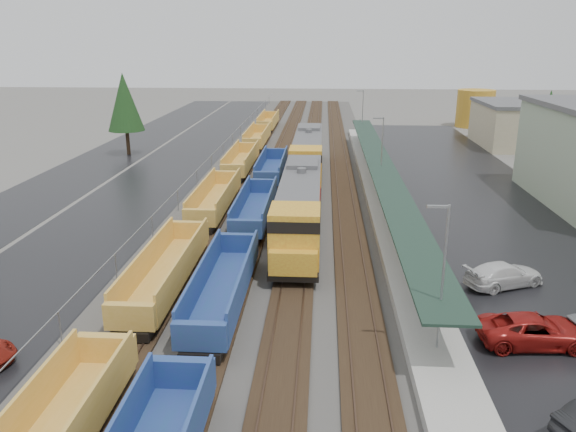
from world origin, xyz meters
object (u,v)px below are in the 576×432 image
locomotive_lead (300,207)px  well_string_yellow (215,199)px  storage_tank (475,108)px  well_string_blue (223,287)px  locomotive_trail (308,155)px  parked_car_east_c (504,275)px  parked_car_east_b (534,331)px

locomotive_lead → well_string_yellow: (-8.00, 6.67, -1.41)m
storage_tank → well_string_blue: bearing=-114.0°
well_string_yellow → well_string_blue: size_ratio=1.48×
locomotive_lead → locomotive_trail: size_ratio=1.00×
locomotive_lead → well_string_yellow: locomotive_lead is taller
locomotive_trail → parked_car_east_c: bearing=-65.3°
locomotive_lead → storage_tank: size_ratio=3.31×
locomotive_lead → parked_car_east_b: (12.80, -15.55, -1.80)m
well_string_yellow → storage_tank: 66.37m
locomotive_trail → parked_car_east_c: size_ratio=4.11×
locomotive_lead → locomotive_trail: 21.00m
storage_tank → parked_car_east_b: bearing=-101.8°
locomotive_lead → parked_car_east_b: bearing=-50.5°
locomotive_trail → parked_car_east_b: locomotive_trail is taller
well_string_yellow → parked_car_east_b: well_string_yellow is taller
well_string_yellow → well_string_blue: (4.00, -18.84, -0.00)m
locomotive_trail → well_string_yellow: 16.48m
well_string_yellow → locomotive_trail: bearing=60.8°
locomotive_lead → storage_tank: bearing=64.9°
locomotive_lead → well_string_yellow: size_ratio=0.19×
well_string_blue → storage_tank: 80.97m
parked_car_east_b → well_string_yellow: bearing=40.1°
parked_car_east_b → locomotive_lead: bearing=36.5°
locomotive_lead → parked_car_east_c: locomotive_lead is taller
well_string_yellow → well_string_blue: same height
well_string_blue → parked_car_east_c: (17.44, 3.94, -0.42)m
well_string_blue → parked_car_east_c: bearing=12.7°
locomotive_trail → parked_car_east_b: 38.76m
parked_car_east_b → parked_car_east_c: size_ratio=1.08×
well_string_blue → parked_car_east_b: 17.14m
locomotive_trail → well_string_blue: 33.44m
storage_tank → parked_car_east_b: (-16.11, -77.33, -2.49)m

